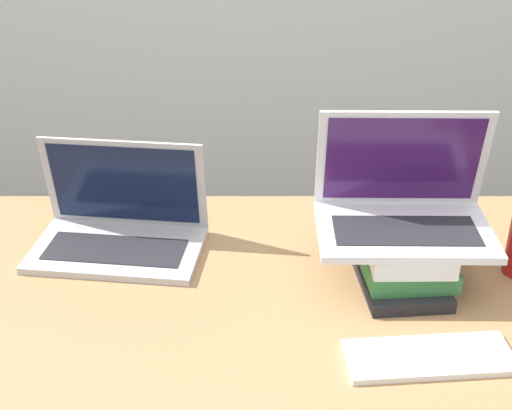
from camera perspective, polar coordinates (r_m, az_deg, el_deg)
name	(u,v)px	position (r m, az deg, el deg)	size (l,w,h in m)	color
desk	(280,311)	(1.52, 1.95, -8.46)	(1.50, 0.76, 0.71)	#9E754C
laptop_left	(121,227)	(1.60, -10.72, -1.74)	(0.39, 0.27, 0.23)	#B2B2B7
book_stack	(404,258)	(1.49, 11.76, -4.13)	(0.20, 0.26, 0.10)	black
laptop_on_books	(405,207)	(1.47, 11.85, -0.14)	(0.35, 0.23, 0.24)	silver
wireless_keyboard	(431,357)	(1.32, 13.81, -11.74)	(0.30, 0.13, 0.01)	white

